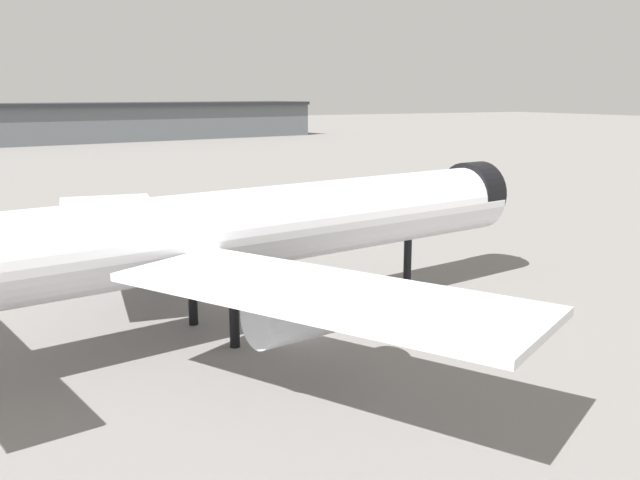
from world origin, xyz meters
The scene contains 3 objects.
ground centered at (0.00, 0.00, 0.00)m, with size 900.00×900.00×0.00m, color slate.
airliner_near_gate centered at (-3.13, 2.81, 7.24)m, with size 58.45×52.75×16.44m.
baggage_cart_trailing centered at (12.21, 33.22, 0.98)m, with size 2.35×2.68×1.82m.
Camera 1 is at (-20.99, -42.80, 16.79)m, focal length 39.44 mm.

